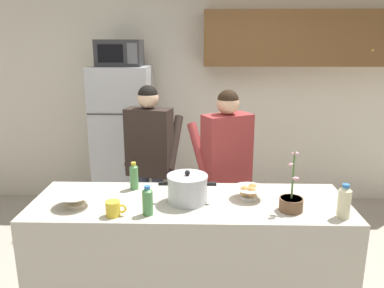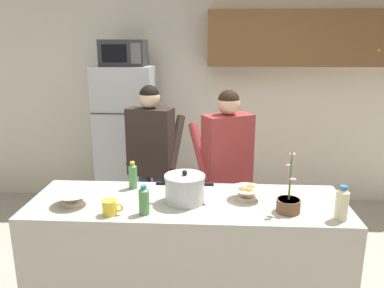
{
  "view_description": "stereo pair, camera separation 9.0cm",
  "coord_description": "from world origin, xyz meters",
  "px_view_note": "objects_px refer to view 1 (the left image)",
  "views": [
    {
      "loc": [
        0.07,
        -2.38,
        1.96
      ],
      "look_at": [
        0.0,
        0.55,
        1.17
      ],
      "focal_mm": 35.69,
      "sensor_mm": 36.0,
      "label": 1
    },
    {
      "loc": [
        0.16,
        -2.38,
        1.96
      ],
      "look_at": [
        0.0,
        0.55,
        1.17
      ],
      "focal_mm": 35.69,
      "sensor_mm": 36.0,
      "label": 2
    }
  ],
  "objects_px": {
    "microwave": "(120,53)",
    "cooking_pot": "(187,189)",
    "bottle_mid_counter": "(134,176)",
    "bottle_near_edge": "(344,201)",
    "refrigerator": "(124,141)",
    "empty_bowl": "(75,200)",
    "bottle_far_corner": "(148,201)",
    "potted_orchid": "(291,202)",
    "person_by_sink": "(226,161)",
    "person_near_pot": "(150,152)",
    "bread_bowl": "(249,192)",
    "coffee_mug": "(113,209)"
  },
  "relations": [
    {
      "from": "bottle_far_corner",
      "to": "bottle_mid_counter",
      "type": "bearing_deg",
      "value": 110.22
    },
    {
      "from": "bread_bowl",
      "to": "bottle_mid_counter",
      "type": "relative_size",
      "value": 1.06
    },
    {
      "from": "bottle_near_edge",
      "to": "potted_orchid",
      "type": "height_order",
      "value": "potted_orchid"
    },
    {
      "from": "microwave",
      "to": "bottle_mid_counter",
      "type": "xyz_separation_m",
      "value": [
        0.4,
        -1.62,
        -0.82
      ]
    },
    {
      "from": "cooking_pot",
      "to": "bottle_near_edge",
      "type": "xyz_separation_m",
      "value": [
        0.96,
        -0.21,
        0.01
      ]
    },
    {
      "from": "bottle_far_corner",
      "to": "refrigerator",
      "type": "bearing_deg",
      "value": 105.11
    },
    {
      "from": "person_by_sink",
      "to": "empty_bowl",
      "type": "bearing_deg",
      "value": -141.66
    },
    {
      "from": "microwave",
      "to": "potted_orchid",
      "type": "xyz_separation_m",
      "value": [
        1.46,
        -1.96,
        -0.86
      ]
    },
    {
      "from": "refrigerator",
      "to": "empty_bowl",
      "type": "relative_size",
      "value": 7.25
    },
    {
      "from": "microwave",
      "to": "coffee_mug",
      "type": "bearing_deg",
      "value": -80.42
    },
    {
      "from": "bottle_far_corner",
      "to": "microwave",
      "type": "bearing_deg",
      "value": 105.26
    },
    {
      "from": "refrigerator",
      "to": "bottle_mid_counter",
      "type": "bearing_deg",
      "value": -76.26
    },
    {
      "from": "cooking_pot",
      "to": "potted_orchid",
      "type": "bearing_deg",
      "value": -10.2
    },
    {
      "from": "bottle_near_edge",
      "to": "potted_orchid",
      "type": "distance_m",
      "value": 0.31
    },
    {
      "from": "refrigerator",
      "to": "person_by_sink",
      "type": "relative_size",
      "value": 1.07
    },
    {
      "from": "empty_bowl",
      "to": "bottle_far_corner",
      "type": "bearing_deg",
      "value": -12.98
    },
    {
      "from": "empty_bowl",
      "to": "bottle_far_corner",
      "type": "distance_m",
      "value": 0.51
    },
    {
      "from": "refrigerator",
      "to": "empty_bowl",
      "type": "bearing_deg",
      "value": -88.03
    },
    {
      "from": "microwave",
      "to": "person_near_pot",
      "type": "height_order",
      "value": "microwave"
    },
    {
      "from": "empty_bowl",
      "to": "potted_orchid",
      "type": "height_order",
      "value": "potted_orchid"
    },
    {
      "from": "refrigerator",
      "to": "potted_orchid",
      "type": "distance_m",
      "value": 2.47
    },
    {
      "from": "bottle_near_edge",
      "to": "cooking_pot",
      "type": "bearing_deg",
      "value": 167.6
    },
    {
      "from": "bread_bowl",
      "to": "bottle_far_corner",
      "type": "height_order",
      "value": "bottle_far_corner"
    },
    {
      "from": "refrigerator",
      "to": "person_by_sink",
      "type": "height_order",
      "value": "refrigerator"
    },
    {
      "from": "microwave",
      "to": "bottle_far_corner",
      "type": "height_order",
      "value": "microwave"
    },
    {
      "from": "cooking_pot",
      "to": "bread_bowl",
      "type": "bearing_deg",
      "value": 9.03
    },
    {
      "from": "refrigerator",
      "to": "bottle_near_edge",
      "type": "relative_size",
      "value": 7.85
    },
    {
      "from": "microwave",
      "to": "person_near_pot",
      "type": "xyz_separation_m",
      "value": [
        0.42,
        -0.89,
        -0.85
      ]
    },
    {
      "from": "bottle_near_edge",
      "to": "potted_orchid",
      "type": "relative_size",
      "value": 0.55
    },
    {
      "from": "person_near_pot",
      "to": "bread_bowl",
      "type": "xyz_separation_m",
      "value": [
        0.8,
        -0.89,
        -0.02
      ]
    },
    {
      "from": "microwave",
      "to": "cooking_pot",
      "type": "xyz_separation_m",
      "value": [
        0.8,
        -1.84,
        -0.83
      ]
    },
    {
      "from": "microwave",
      "to": "cooking_pot",
      "type": "distance_m",
      "value": 2.17
    },
    {
      "from": "person_by_sink",
      "to": "bottle_near_edge",
      "type": "xyz_separation_m",
      "value": [
        0.66,
        -0.94,
        0.04
      ]
    },
    {
      "from": "person_near_pot",
      "to": "bottle_mid_counter",
      "type": "bearing_deg",
      "value": -91.45
    },
    {
      "from": "person_near_pot",
      "to": "person_by_sink",
      "type": "relative_size",
      "value": 1.01
    },
    {
      "from": "coffee_mug",
      "to": "bottle_mid_counter",
      "type": "distance_m",
      "value": 0.45
    },
    {
      "from": "refrigerator",
      "to": "cooking_pot",
      "type": "distance_m",
      "value": 2.04
    },
    {
      "from": "person_near_pot",
      "to": "coffee_mug",
      "type": "height_order",
      "value": "person_near_pot"
    },
    {
      "from": "microwave",
      "to": "potted_orchid",
      "type": "bearing_deg",
      "value": -53.39
    },
    {
      "from": "microwave",
      "to": "bottle_near_edge",
      "type": "height_order",
      "value": "microwave"
    },
    {
      "from": "bottle_mid_counter",
      "to": "bottle_far_corner",
      "type": "height_order",
      "value": "bottle_mid_counter"
    },
    {
      "from": "coffee_mug",
      "to": "bottle_near_edge",
      "type": "height_order",
      "value": "bottle_near_edge"
    },
    {
      "from": "microwave",
      "to": "empty_bowl",
      "type": "bearing_deg",
      "value": -88.01
    },
    {
      "from": "cooking_pot",
      "to": "bread_bowl",
      "type": "relative_size",
      "value": 1.78
    },
    {
      "from": "microwave",
      "to": "bottle_mid_counter",
      "type": "height_order",
      "value": "microwave"
    },
    {
      "from": "coffee_mug",
      "to": "bread_bowl",
      "type": "relative_size",
      "value": 0.61
    },
    {
      "from": "potted_orchid",
      "to": "person_by_sink",
      "type": "bearing_deg",
      "value": 112.99
    },
    {
      "from": "refrigerator",
      "to": "potted_orchid",
      "type": "xyz_separation_m",
      "value": [
        1.46,
        -1.99,
        0.13
      ]
    },
    {
      "from": "refrigerator",
      "to": "bread_bowl",
      "type": "distance_m",
      "value": 2.18
    },
    {
      "from": "microwave",
      "to": "bottle_far_corner",
      "type": "xyz_separation_m",
      "value": [
        0.56,
        -2.04,
        -0.83
      ]
    }
  ]
}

